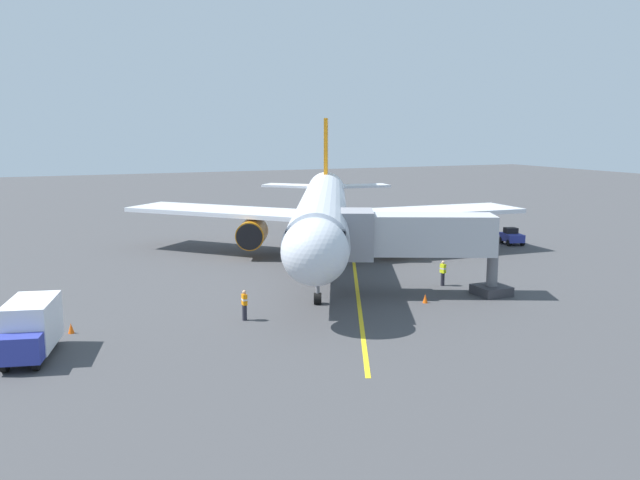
% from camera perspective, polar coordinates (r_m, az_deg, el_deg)
% --- Properties ---
extents(ground_plane, '(220.00, 220.00, 0.00)m').
position_cam_1_polar(ground_plane, '(55.66, 0.12, -1.22)').
color(ground_plane, '#424244').
extents(apron_lead_in_line, '(16.89, 36.46, 0.01)m').
position_cam_1_polar(apron_lead_in_line, '(47.74, 3.09, -3.05)').
color(apron_lead_in_line, yellow).
rests_on(apron_lead_in_line, ground).
extents(airplane, '(31.88, 38.01, 11.50)m').
position_cam_1_polar(airplane, '(52.71, 0.23, 2.57)').
color(airplane, silver).
rests_on(airplane, ground).
extents(jet_bridge, '(11.12, 6.97, 5.40)m').
position_cam_1_polar(jet_bridge, '(41.77, 7.27, 0.31)').
color(jet_bridge, '#B7B7BC').
rests_on(jet_bridge, ground).
extents(ground_crew_marshaller, '(0.26, 0.40, 1.71)m').
position_cam_1_polar(ground_crew_marshaller, '(36.64, -6.56, -5.59)').
color(ground_crew_marshaller, '#23232D').
rests_on(ground_crew_marshaller, ground).
extents(ground_crew_wing_walker, '(0.33, 0.44, 1.71)m').
position_cam_1_polar(ground_crew_wing_walker, '(45.11, 10.59, -2.80)').
color(ground_crew_wing_walker, '#23232D').
rests_on(ground_crew_wing_walker, ground).
extents(box_truck_near_nose, '(2.98, 4.93, 2.62)m').
position_cam_1_polar(box_truck_near_nose, '(33.32, -23.83, -7.02)').
color(box_truck_near_nose, '#2D3899').
rests_on(box_truck_near_nose, ground).
extents(box_truck_portside, '(3.58, 5.00, 2.62)m').
position_cam_1_polar(box_truck_portside, '(66.97, 11.59, 1.62)').
color(box_truck_portside, black).
rests_on(box_truck_portside, ground).
extents(tug_starboard_side, '(2.03, 2.59, 1.50)m').
position_cam_1_polar(tug_starboard_side, '(62.74, 16.27, 0.27)').
color(tug_starboard_side, '#2D3899').
rests_on(tug_starboard_side, ground).
extents(safety_cone_nose_left, '(0.32, 0.32, 0.55)m').
position_cam_1_polar(safety_cone_nose_left, '(40.62, 9.10, -5.02)').
color(safety_cone_nose_left, '#F2590F').
rests_on(safety_cone_nose_left, ground).
extents(safety_cone_nose_right, '(0.32, 0.32, 0.55)m').
position_cam_1_polar(safety_cone_nose_right, '(36.65, -20.75, -7.15)').
color(safety_cone_nose_right, '#F2590F').
rests_on(safety_cone_nose_right, ground).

